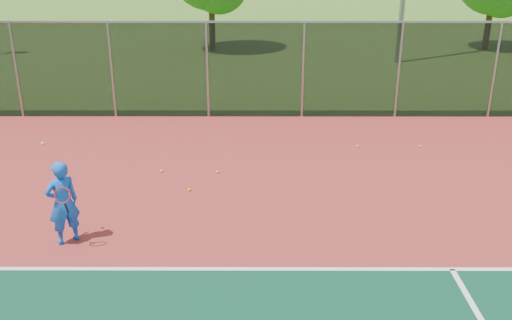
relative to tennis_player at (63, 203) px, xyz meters
The scene contains 8 objects.
court_apron 5.51m from the tennis_player, 21.26° to the right, with size 30.00×20.00×0.02m, color maroon.
fence_back 9.52m from the tennis_player, 57.71° to the left, with size 30.00×0.06×3.03m.
tennis_player is the anchor object (origin of this frame).
practice_ball_0 9.68m from the tennis_player, 32.43° to the left, with size 0.07×0.07×0.07m, color #CDD418.
practice_ball_1 4.35m from the tennis_player, 51.56° to the left, with size 0.07×0.07×0.07m, color #CDD418.
practice_ball_3 8.29m from the tennis_player, 38.94° to the left, with size 0.07×0.07×0.07m, color #CDD418.
practice_ball_4 3.72m from the tennis_player, 69.70° to the left, with size 0.07×0.07×0.07m, color #CDD418.
practice_ball_5 3.20m from the tennis_player, 48.00° to the left, with size 0.07×0.07×0.07m, color #CDD418.
Camera 1 is at (-1.43, -5.60, 5.54)m, focal length 40.00 mm.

